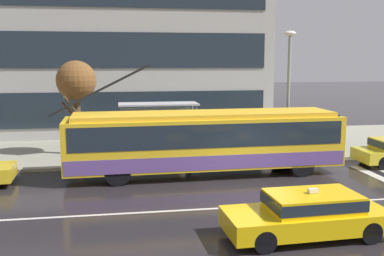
% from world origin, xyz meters
% --- Properties ---
extents(ground_plane, '(160.00, 160.00, 0.00)m').
position_xyz_m(ground_plane, '(0.00, 0.00, 0.00)').
color(ground_plane, '#262326').
extents(sidewalk_slab, '(80.00, 10.00, 0.14)m').
position_xyz_m(sidewalk_slab, '(0.00, 9.93, 0.07)').
color(sidewalk_slab, gray).
rests_on(sidewalk_slab, ground_plane).
extents(crosswalk_stripe_edge_near, '(0.44, 4.40, 0.01)m').
position_xyz_m(crosswalk_stripe_edge_near, '(5.90, 1.46, 0.00)').
color(crosswalk_stripe_edge_near, beige).
rests_on(crosswalk_stripe_edge_near, ground_plane).
extents(lane_centre_line, '(72.00, 0.14, 0.01)m').
position_xyz_m(lane_centre_line, '(0.00, -1.20, 0.00)').
color(lane_centre_line, silver).
rests_on(lane_centre_line, ground_plane).
extents(trolleybus, '(12.37, 2.78, 4.76)m').
position_xyz_m(trolleybus, '(-1.28, 3.33, 1.51)').
color(trolleybus, yellow).
rests_on(trolleybus, ground_plane).
extents(taxi_oncoming_near, '(4.67, 1.97, 1.39)m').
position_xyz_m(taxi_oncoming_near, '(0.23, -3.98, 0.70)').
color(taxi_oncoming_near, yellow).
rests_on(taxi_oncoming_near, ground_plane).
extents(bus_shelter, '(3.99, 1.59, 2.64)m').
position_xyz_m(bus_shelter, '(-2.97, 7.32, 2.09)').
color(bus_shelter, gray).
rests_on(bus_shelter, sidewalk_slab).
extents(pedestrian_at_shelter, '(1.28, 1.28, 1.96)m').
position_xyz_m(pedestrian_at_shelter, '(-1.78, 7.62, 1.65)').
color(pedestrian_at_shelter, '#504149').
rests_on(pedestrian_at_shelter, sidewalk_slab).
extents(pedestrian_approaching_curb, '(1.14, 1.14, 1.98)m').
position_xyz_m(pedestrian_approaching_curb, '(-1.61, 5.35, 1.71)').
color(pedestrian_approaching_curb, navy).
rests_on(pedestrian_approaching_curb, sidewalk_slab).
extents(pedestrian_walking_past, '(1.30, 1.30, 1.96)m').
position_xyz_m(pedestrian_walking_past, '(-4.98, 6.68, 1.67)').
color(pedestrian_walking_past, black).
rests_on(pedestrian_walking_past, sidewalk_slab).
extents(street_lamp, '(0.60, 0.32, 6.20)m').
position_xyz_m(street_lamp, '(3.34, 5.67, 3.84)').
color(street_lamp, gray).
rests_on(street_lamp, sidewalk_slab).
extents(street_tree_bare, '(2.00, 2.00, 4.78)m').
position_xyz_m(street_tree_bare, '(-7.03, 7.88, 3.82)').
color(street_tree_bare, brown).
rests_on(street_tree_bare, sidewalk_slab).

